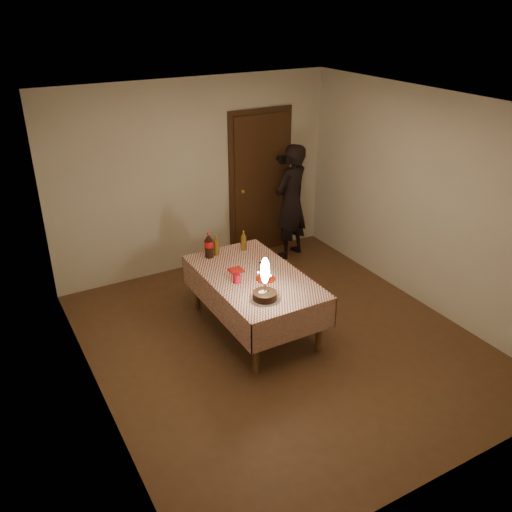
# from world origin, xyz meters

# --- Properties ---
(ground) EXTENTS (4.00, 4.50, 0.01)m
(ground) POSITION_xyz_m (0.00, 0.00, 0.00)
(ground) COLOR brown
(ground) RESTS_ON ground
(room_shell) EXTENTS (4.04, 4.54, 2.62)m
(room_shell) POSITION_xyz_m (0.03, 0.08, 1.65)
(room_shell) COLOR beige
(room_shell) RESTS_ON ground
(dining_table) EXTENTS (1.02, 1.72, 0.69)m
(dining_table) POSITION_xyz_m (-0.13, 0.40, 0.59)
(dining_table) COLOR brown
(dining_table) RESTS_ON ground
(birthday_cake) EXTENTS (0.31, 0.31, 0.48)m
(birthday_cake) POSITION_xyz_m (-0.28, -0.11, 0.82)
(birthday_cake) COLOR white
(birthday_cake) RESTS_ON dining_table
(red_plate) EXTENTS (0.22, 0.22, 0.01)m
(red_plate) POSITION_xyz_m (-0.06, 0.26, 0.69)
(red_plate) COLOR red
(red_plate) RESTS_ON dining_table
(red_cup) EXTENTS (0.08, 0.08, 0.10)m
(red_cup) POSITION_xyz_m (-0.37, 0.35, 0.74)
(red_cup) COLOR #A90B1A
(red_cup) RESTS_ON dining_table
(clear_cup) EXTENTS (0.07, 0.07, 0.09)m
(clear_cup) POSITION_xyz_m (0.02, 0.47, 0.73)
(clear_cup) COLOR silver
(clear_cup) RESTS_ON dining_table
(napkin_stack) EXTENTS (0.15, 0.15, 0.02)m
(napkin_stack) POSITION_xyz_m (-0.25, 0.59, 0.70)
(napkin_stack) COLOR red
(napkin_stack) RESTS_ON dining_table
(cola_bottle) EXTENTS (0.10, 0.10, 0.32)m
(cola_bottle) POSITION_xyz_m (-0.36, 1.07, 0.84)
(cola_bottle) COLOR black
(cola_bottle) RESTS_ON dining_table
(amber_bottle_left) EXTENTS (0.06, 0.06, 0.25)m
(amber_bottle_left) POSITION_xyz_m (-0.26, 1.09, 0.80)
(amber_bottle_left) COLOR brown
(amber_bottle_left) RESTS_ON dining_table
(amber_bottle_right) EXTENTS (0.06, 0.06, 0.25)m
(amber_bottle_right) POSITION_xyz_m (0.09, 1.05, 0.80)
(amber_bottle_right) COLOR brown
(amber_bottle_right) RESTS_ON dining_table
(photographer) EXTENTS (0.71, 0.59, 1.68)m
(photographer) POSITION_xyz_m (1.29, 1.85, 0.84)
(photographer) COLOR black
(photographer) RESTS_ON ground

